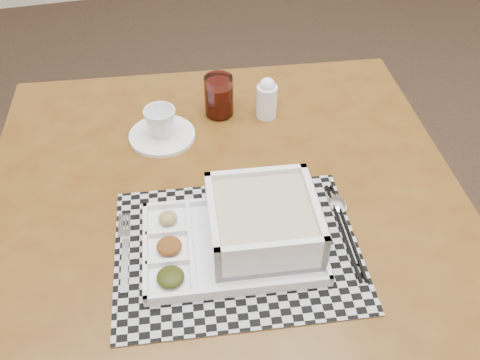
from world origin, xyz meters
The scene contains 11 objects.
floor centered at (0.00, 0.00, 0.00)m, with size 5.00×5.00×0.00m, color #322419.
dining_table centered at (-0.25, -0.18, 0.65)m, with size 1.08×1.08×0.73m.
placemat centered at (-0.25, -0.31, 0.73)m, with size 0.44×0.34×0.00m, color #A8A8AF.
serving_tray centered at (-0.22, -0.30, 0.77)m, with size 0.34×0.26×0.09m.
fork centered at (-0.46, -0.26, 0.73)m, with size 0.04×0.19×0.00m.
spoon centered at (-0.04, -0.26, 0.73)m, with size 0.04×0.18×0.01m.
chopsticks centered at (-0.05, -0.32, 0.73)m, with size 0.05×0.24×0.01m.
saucer centered at (-0.34, 0.05, 0.73)m, with size 0.15×0.15×0.01m, color white.
cup centered at (-0.34, 0.05, 0.77)m, with size 0.07×0.07×0.07m, color white.
juice_glass centered at (-0.19, 0.11, 0.77)m, with size 0.07×0.07×0.10m.
creamer_bottle centered at (-0.09, 0.07, 0.78)m, with size 0.05×0.05×0.10m.
Camera 1 is at (-0.41, -0.91, 1.49)m, focal length 40.00 mm.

